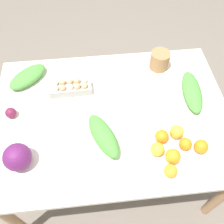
# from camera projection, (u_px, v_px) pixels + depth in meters

# --- Properties ---
(ground_plane) EXTENTS (8.00, 8.00, 0.00)m
(ground_plane) POSITION_uv_depth(u_px,v_px,m) (112.00, 163.00, 2.18)
(ground_plane) COLOR #70665B
(dining_table) EXTENTS (1.48, 1.06, 0.76)m
(dining_table) POSITION_uv_depth(u_px,v_px,m) (112.00, 121.00, 1.63)
(dining_table) COLOR silver
(dining_table) RESTS_ON ground_plane
(cabbage_purple) EXTENTS (0.15, 0.15, 0.15)m
(cabbage_purple) POSITION_uv_depth(u_px,v_px,m) (17.00, 157.00, 1.31)
(cabbage_purple) COLOR #601E5B
(cabbage_purple) RESTS_ON dining_table
(egg_carton) EXTENTS (0.28, 0.11, 0.09)m
(egg_carton) POSITION_uv_depth(u_px,v_px,m) (70.00, 87.00, 1.63)
(egg_carton) COLOR #A8A8A3
(egg_carton) RESTS_ON dining_table
(paper_bag) EXTENTS (0.13, 0.13, 0.13)m
(paper_bag) POSITION_uv_depth(u_px,v_px,m) (160.00, 60.00, 1.74)
(paper_bag) COLOR #997047
(paper_bag) RESTS_ON dining_table
(greens_bunch_dandelion) EXTENTS (0.22, 0.33, 0.09)m
(greens_bunch_dandelion) POSITION_uv_depth(u_px,v_px,m) (103.00, 136.00, 1.41)
(greens_bunch_dandelion) COLOR #4C933D
(greens_bunch_dandelion) RESTS_ON dining_table
(greens_bunch_beet_tops) EXTENTS (0.15, 0.36, 0.07)m
(greens_bunch_beet_tops) POSITION_uv_depth(u_px,v_px,m) (192.00, 92.00, 1.62)
(greens_bunch_beet_tops) COLOR #4C933D
(greens_bunch_beet_tops) RESTS_ON dining_table
(greens_bunch_kale) EXTENTS (0.30, 0.29, 0.07)m
(greens_bunch_kale) POSITION_uv_depth(u_px,v_px,m) (28.00, 77.00, 1.69)
(greens_bunch_kale) COLOR #4C933D
(greens_bunch_kale) RESTS_ON dining_table
(beet_root) EXTENTS (0.07, 0.07, 0.07)m
(beet_root) POSITION_uv_depth(u_px,v_px,m) (11.00, 113.00, 1.52)
(beet_root) COLOR maroon
(beet_root) RESTS_ON dining_table
(orange_0) EXTENTS (0.08, 0.08, 0.08)m
(orange_0) POSITION_uv_depth(u_px,v_px,m) (173.00, 156.00, 1.35)
(orange_0) COLOR orange
(orange_0) RESTS_ON dining_table
(orange_1) EXTENTS (0.07, 0.07, 0.07)m
(orange_1) POSITION_uv_depth(u_px,v_px,m) (171.00, 171.00, 1.30)
(orange_1) COLOR orange
(orange_1) RESTS_ON dining_table
(orange_2) EXTENTS (0.07, 0.07, 0.07)m
(orange_2) POSITION_uv_depth(u_px,v_px,m) (185.00, 144.00, 1.40)
(orange_2) COLOR orange
(orange_2) RESTS_ON dining_table
(orange_3) EXTENTS (0.08, 0.08, 0.08)m
(orange_3) POSITION_uv_depth(u_px,v_px,m) (162.00, 136.00, 1.42)
(orange_3) COLOR orange
(orange_3) RESTS_ON dining_table
(orange_4) EXTENTS (0.08, 0.08, 0.08)m
(orange_4) POSITION_uv_depth(u_px,v_px,m) (201.00, 147.00, 1.38)
(orange_4) COLOR orange
(orange_4) RESTS_ON dining_table
(orange_5) EXTENTS (0.08, 0.08, 0.08)m
(orange_5) POSITION_uv_depth(u_px,v_px,m) (157.00, 149.00, 1.37)
(orange_5) COLOR #F9A833
(orange_5) RESTS_ON dining_table
(orange_6) EXTENTS (0.08, 0.08, 0.08)m
(orange_6) POSITION_uv_depth(u_px,v_px,m) (177.00, 132.00, 1.44)
(orange_6) COLOR #F9A833
(orange_6) RESTS_ON dining_table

